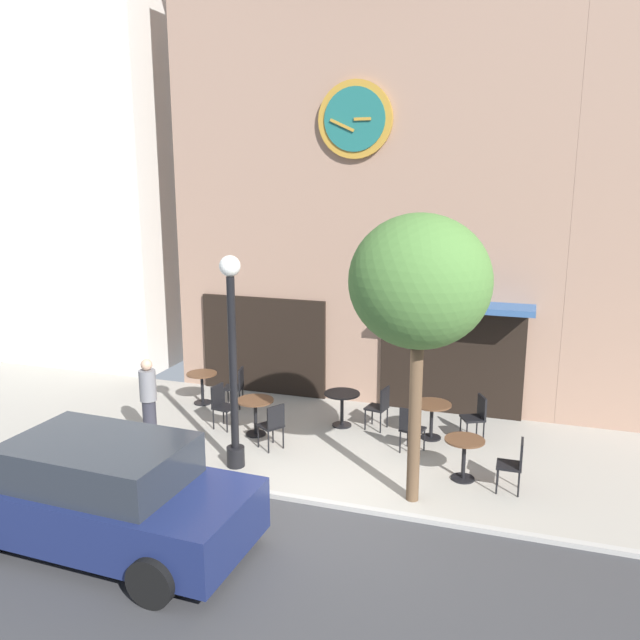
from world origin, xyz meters
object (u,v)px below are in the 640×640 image
object	(u,v)px
parked_car_navy	(102,494)
cafe_chair_right_end	(477,414)
cafe_chair_facing_street	(273,423)
cafe_table_leftmost	(432,413)
cafe_chair_facing_wall	(380,405)
cafe_table_rightmost	(342,402)
cafe_table_near_door	(464,452)
street_lamp	(233,363)
cafe_table_center_left	(202,382)
cafe_chair_left_end	(221,403)
cafe_table_center_right	(255,409)
cafe_chair_near_lamp	(237,384)
cafe_chair_curbside	(515,462)
cafe_chair_under_awning	(411,427)
street_tree	(419,283)
pedestrian_grey	(149,400)

from	to	relation	value
parked_car_navy	cafe_chair_right_end	bearing A→B (deg)	49.30
cafe_chair_facing_street	parked_car_navy	world-z (taller)	parked_car_navy
cafe_table_leftmost	cafe_chair_facing_wall	world-z (taller)	cafe_chair_facing_wall
cafe_table_rightmost	cafe_table_near_door	distance (m)	3.13
street_lamp	parked_car_navy	xyz separation A→B (m)	(-0.67, -2.86, -1.16)
cafe_table_center_left	cafe_chair_left_end	size ratio (longest dim) A/B	0.80
cafe_table_center_right	cafe_chair_near_lamp	world-z (taller)	cafe_chair_near_lamp
cafe_table_rightmost	cafe_chair_right_end	bearing A→B (deg)	2.63
cafe_chair_facing_street	parked_car_navy	distance (m)	3.88
cafe_chair_near_lamp	parked_car_navy	bearing A→B (deg)	-83.91
cafe_table_center_left	cafe_table_center_right	world-z (taller)	cafe_table_center_right
cafe_chair_curbside	cafe_table_near_door	bearing A→B (deg)	167.26
cafe_chair_facing_street	cafe_chair_near_lamp	distance (m)	2.48
cafe_chair_under_awning	cafe_table_leftmost	bearing A→B (deg)	72.73
cafe_table_center_right	cafe_chair_right_end	size ratio (longest dim) A/B	0.82
cafe_chair_facing_street	cafe_table_center_left	bearing A→B (deg)	143.47
street_tree	cafe_chair_left_end	bearing A→B (deg)	157.30
cafe_table_center_left	cafe_chair_right_end	bearing A→B (deg)	-1.70
cafe_chair_right_end	parked_car_navy	world-z (taller)	parked_car_navy
cafe_chair_curbside	cafe_chair_near_lamp	xyz separation A→B (m)	(-6.01, 2.19, 0.00)
cafe_table_center_left	cafe_chair_facing_street	size ratio (longest dim) A/B	0.80
cafe_table_leftmost	cafe_chair_near_lamp	size ratio (longest dim) A/B	0.84
cafe_table_rightmost	cafe_chair_curbside	xyz separation A→B (m)	(3.48, -1.86, 0.01)
street_tree	cafe_chair_facing_street	world-z (taller)	street_tree
cafe_chair_curbside	cafe_chair_near_lamp	world-z (taller)	same
cafe_chair_under_awning	pedestrian_grey	bearing A→B (deg)	-167.94
cafe_table_center_right	cafe_chair_near_lamp	bearing A→B (deg)	127.94
street_tree	cafe_table_near_door	distance (m)	3.24
cafe_table_center_left	cafe_table_rightmost	world-z (taller)	same
cafe_table_near_door	cafe_chair_facing_street	size ratio (longest dim) A/B	0.81
street_lamp	pedestrian_grey	distance (m)	2.35
street_lamp	cafe_chair_facing_street	xyz separation A→B (m)	(0.36, 0.88, -1.39)
cafe_table_center_left	cafe_table_rightmost	xyz separation A→B (m)	(3.39, -0.30, 0.02)
street_lamp	cafe_chair_near_lamp	distance (m)	3.33
cafe_table_center_left	cafe_chair_under_awning	xyz separation A→B (m)	(4.99, -1.21, 0.03)
cafe_chair_facing_street	cafe_table_leftmost	bearing A→B (deg)	27.96
cafe_table_leftmost	cafe_chair_left_end	bearing A→B (deg)	-169.44
cafe_table_rightmost	parked_car_navy	bearing A→B (deg)	-110.19
cafe_table_leftmost	cafe_chair_curbside	bearing A→B (deg)	-47.68
cafe_table_rightmost	cafe_chair_under_awning	size ratio (longest dim) A/B	0.81
cafe_chair_facing_wall	cafe_chair_near_lamp	xyz separation A→B (m)	(-3.33, 0.27, 0.00)
cafe_chair_under_awning	cafe_chair_curbside	xyz separation A→B (m)	(1.88, -0.96, 0.00)
cafe_chair_curbside	cafe_table_leftmost	bearing A→B (deg)	132.32
street_lamp	cafe_chair_right_end	world-z (taller)	street_lamp
cafe_chair_near_lamp	pedestrian_grey	size ratio (longest dim) A/B	0.54
cafe_chair_left_end	cafe_chair_near_lamp	distance (m)	1.20
cafe_chair_left_end	cafe_chair_curbside	distance (m)	5.89
street_tree	cafe_table_rightmost	xyz separation A→B (m)	(-1.95, 2.64, -3.00)
cafe_table_leftmost	cafe_table_near_door	world-z (taller)	cafe_table_near_door
cafe_table_near_door	cafe_chair_left_end	distance (m)	5.04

